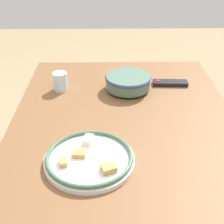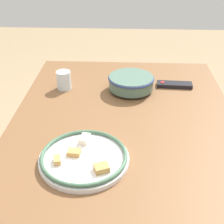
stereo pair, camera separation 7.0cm
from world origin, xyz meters
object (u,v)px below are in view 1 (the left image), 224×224
Objects in this scene: food_plate at (89,159)px; drinking_glass at (60,82)px; tv_remote at (170,83)px; noodle_bowl at (128,82)px.

drinking_glass is at bearing -163.13° from food_plate.
tv_remote is (-0.60, 0.39, -0.01)m from food_plate.
food_plate is at bearing 149.88° from tv_remote.
food_plate is 3.43× the size of drinking_glass.
food_plate is 1.77× the size of tv_remote.
noodle_bowl is 0.23m from tv_remote.
noodle_bowl is 0.57m from food_plate.
tv_remote is (-0.05, 0.22, -0.04)m from noodle_bowl.
tv_remote is at bearing 147.21° from food_plate.
tv_remote is 1.94× the size of drinking_glass.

